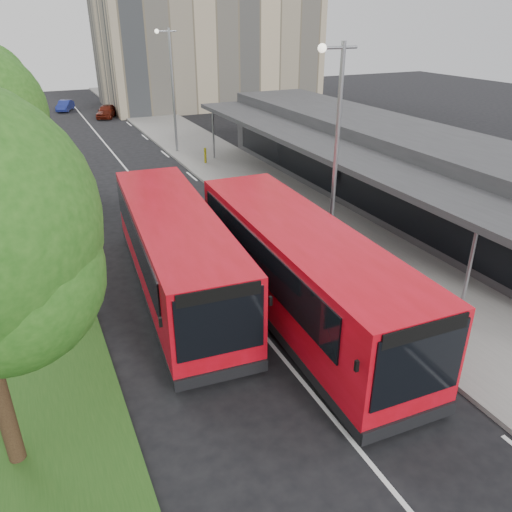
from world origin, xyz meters
The scene contains 15 objects.
ground centered at (0.00, 0.00, 0.00)m, with size 120.00×120.00×0.00m, color black.
pavement centered at (6.00, 20.00, 0.07)m, with size 5.00×80.00×0.15m, color slate.
grass_verge centered at (-7.00, 20.00, 0.05)m, with size 5.00×80.00×0.10m, color #224A18.
lane_centre_line centered at (0.00, 15.00, 0.01)m, with size 0.12×70.00×0.01m, color silver.
kerb_dashes centered at (3.30, 19.00, 0.01)m, with size 0.12×56.00×0.01m.
office_block centered at (14.00, 42.00, 9.00)m, with size 22.00×12.00×18.00m, color tan.
station_building centered at (10.86, 8.00, 2.04)m, with size 7.70×26.00×4.00m.
lamp_post_near centered at (4.12, 2.00, 4.72)m, with size 1.44×0.28×8.00m.
lamp_post_far centered at (4.12, 22.00, 4.72)m, with size 1.44×0.28×8.00m.
bus_main centered at (1.48, -0.50, 1.63)m, with size 3.28×11.31×3.17m.
bus_second centered at (-1.59, 2.68, 1.56)m, with size 3.60×10.95×3.05m.
litter_bin centered at (6.09, 11.40, 0.56)m, with size 0.46×0.46×0.83m, color #321D14.
bollard centered at (4.95, 18.08, 0.64)m, with size 0.16×0.16×0.98m, color #FFF10D.
car_near centered at (2.08, 37.99, 0.61)m, with size 1.43×3.57×1.22m, color #5B170D.
car_far centered at (-1.13, 43.57, 0.52)m, with size 1.11×3.18×1.05m, color navy.
Camera 1 is at (-5.60, -12.42, 8.88)m, focal length 35.00 mm.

